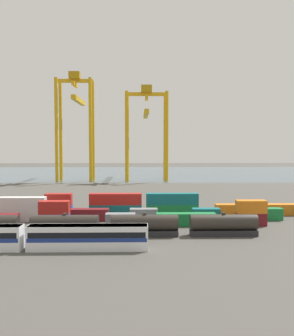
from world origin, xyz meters
name	(u,v)px	position (x,y,z in m)	size (l,w,h in m)	color
ground_plane	(136,198)	(0.00, 40.00, 0.00)	(420.00, 420.00, 0.00)	#4C4944
harbour_water	(137,173)	(0.00, 139.86, 0.00)	(400.00, 110.00, 0.01)	#475B6B
passenger_train	(25,237)	(-17.26, -18.96, 2.14)	(38.88, 3.14, 3.90)	silver
freight_tank_row	(105,225)	(-5.44, -10.04, 2.00)	(55.47, 2.80, 4.26)	#232326
shipping_container_1	(55,220)	(-16.36, -1.37, 1.30)	(6.04, 2.44, 2.60)	#1C4299
shipping_container_2	(54,207)	(-16.36, -1.37, 3.90)	(6.04, 2.44, 2.60)	#AD211C
shipping_container_3	(120,220)	(-2.99, -1.37, 1.30)	(6.04, 2.44, 2.60)	slate
shipping_container_4	(186,219)	(10.37, -1.37, 1.30)	(12.10, 2.44, 2.60)	#197538
shipping_container_5	(251,219)	(23.74, -1.37, 1.30)	(6.04, 2.44, 2.60)	maroon
shipping_container_6	(251,207)	(23.74, -1.37, 3.90)	(6.04, 2.44, 2.60)	orange
shipping_container_7	(18,215)	(-25.53, 4.40, 1.30)	(12.10, 2.44, 2.60)	silver
shipping_container_8	(18,203)	(-25.53, 4.40, 3.90)	(12.10, 2.44, 2.60)	silver
shipping_container_9	(81,215)	(-11.86, 4.40, 1.30)	(12.10, 2.44, 2.60)	maroon
shipping_container_10	(144,214)	(1.81, 4.40, 1.30)	(6.04, 2.44, 2.60)	slate
shipping_container_11	(206,214)	(15.48, 4.40, 1.30)	(6.04, 2.44, 2.60)	#146066
shipping_container_12	(268,214)	(29.15, 4.40, 1.30)	(6.04, 2.44, 2.60)	#197538
shipping_container_16	(2,211)	(-31.01, 10.17, 1.30)	(12.10, 2.44, 2.60)	silver
shipping_container_17	(59,210)	(-17.83, 10.17, 1.30)	(6.04, 2.44, 2.60)	#1C4299
shipping_container_18	(59,199)	(-17.83, 10.17, 3.90)	(6.04, 2.44, 2.60)	#AD211C
shipping_container_19	(116,210)	(-4.65, 10.17, 1.30)	(12.10, 2.44, 2.60)	#146066
shipping_container_20	(116,199)	(-4.65, 10.17, 3.90)	(12.10, 2.44, 2.60)	#AD211C
shipping_container_21	(172,210)	(8.54, 10.17, 1.30)	(12.10, 2.44, 2.60)	#197538
shipping_container_22	(172,199)	(8.54, 10.17, 3.90)	(12.10, 2.44, 2.60)	#146066
shipping_container_23	(228,210)	(21.72, 10.17, 1.30)	(6.04, 2.44, 2.60)	orange
shipping_container_24	(284,209)	(34.90, 10.17, 1.30)	(12.10, 2.44, 2.60)	orange
gantry_crane_west	(76,115)	(-27.81, 99.77, 29.55)	(16.47, 33.03, 48.58)	gold
gantry_crane_central	(146,123)	(4.30, 100.59, 26.26)	(19.17, 37.60, 42.77)	gold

